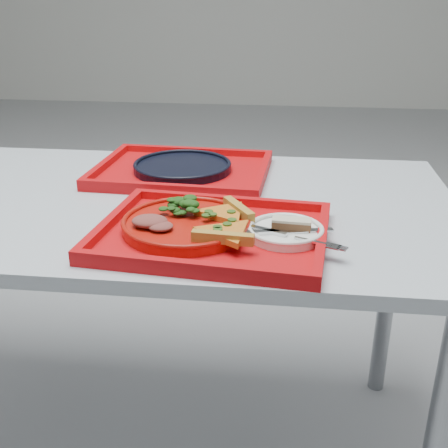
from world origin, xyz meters
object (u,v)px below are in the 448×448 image
Objects in this scene: navy_plate at (182,168)px; dessert_bar at (292,224)px; tray_main at (213,236)px; dinner_plate at (186,226)px; tray_far at (183,173)px.

dessert_bar is (0.29, -0.39, 0.02)m from navy_plate.
dessert_bar is at bearing 8.14° from tray_main.
dessert_bar is (0.21, -0.00, 0.02)m from dinner_plate.
dessert_bar reaches higher than tray_far.
tray_far is 0.40m from dinner_plate.
tray_main is 1.73× the size of navy_plate.
navy_plate is at bearing 92.88° from tray_far.
tray_main is 5.73× the size of dessert_bar.
dinner_plate is 0.40m from navy_plate.
tray_main is 0.16m from dessert_bar.
dinner_plate is 0.21m from dessert_bar.
dinner_plate is (-0.05, 0.01, 0.02)m from tray_main.
dessert_bar reaches higher than tray_main.
tray_main is at bearing -172.74° from dessert_bar.
tray_main is 0.42m from tray_far.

